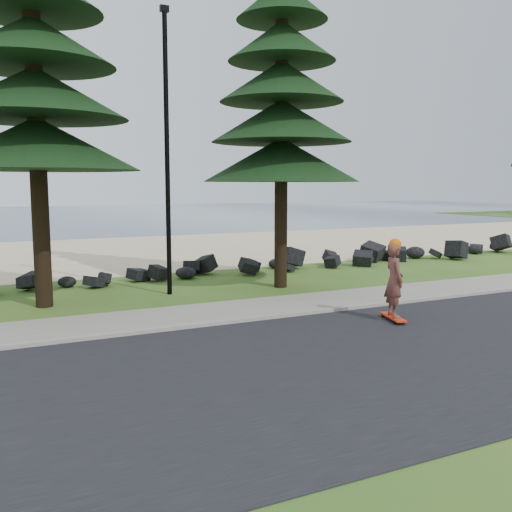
{
  "coord_description": "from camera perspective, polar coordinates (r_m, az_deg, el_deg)",
  "views": [
    {
      "loc": [
        -5.0,
        -12.74,
        3.19
      ],
      "look_at": [
        1.26,
        0.0,
        1.42
      ],
      "focal_mm": 40.0,
      "sensor_mm": 36.0,
      "label": 1
    }
  ],
  "objects": [
    {
      "name": "seawall_boulders",
      "position": [
        19.28,
        -10.78,
        -2.55
      ],
      "size": [
        60.0,
        2.4,
        1.1
      ],
      "primitive_type": null,
      "color": "black",
      "rests_on": "ground"
    },
    {
      "name": "ocean",
      "position": [
        64.02,
        -21.71,
        3.75
      ],
      "size": [
        160.0,
        58.0,
        0.01
      ],
      "primitive_type": "cube",
      "color": "#30435C",
      "rests_on": "ground"
    },
    {
      "name": "beach_sand",
      "position": [
        27.88,
        -15.67,
        0.28
      ],
      "size": [
        160.0,
        15.0,
        0.01
      ],
      "primitive_type": "cube",
      "color": "tan",
      "rests_on": "ground"
    },
    {
      "name": "ground",
      "position": [
        14.05,
        -4.65,
        -6.04
      ],
      "size": [
        160.0,
        160.0,
        0.0
      ],
      "primitive_type": "plane",
      "color": "#2E5D1D",
      "rests_on": "ground"
    },
    {
      "name": "skateboarder",
      "position": [
        13.72,
        13.65,
        -2.37
      ],
      "size": [
        0.58,
        1.07,
        1.94
      ],
      "rotation": [
        0.0,
        0.0,
        1.29
      ],
      "color": "red",
      "rests_on": "ground"
    },
    {
      "name": "pine_right",
      "position": [
        18.36,
        2.61,
        22.35
      ],
      "size": [
        4.8,
        4.8,
        12.72
      ],
      "color": "black",
      "rests_on": "ground"
    },
    {
      "name": "kerb",
      "position": [
        13.23,
        -3.21,
        -6.64
      ],
      "size": [
        160.0,
        0.2,
        0.1
      ],
      "primitive_type": "cube",
      "color": "gray",
      "rests_on": "ground"
    },
    {
      "name": "road",
      "position": [
        10.15,
        4.91,
        -11.18
      ],
      "size": [
        160.0,
        7.0,
        0.02
      ],
      "primitive_type": "cube",
      "color": "black",
      "rests_on": "ground"
    },
    {
      "name": "lamp_post",
      "position": [
        16.73,
        -8.89,
        10.25
      ],
      "size": [
        0.25,
        0.14,
        8.14
      ],
      "color": "black",
      "rests_on": "ground"
    },
    {
      "name": "sidewalk",
      "position": [
        14.23,
        -4.95,
        -5.72
      ],
      "size": [
        160.0,
        2.0,
        0.08
      ],
      "primitive_type": "cube",
      "color": "slate",
      "rests_on": "ground"
    }
  ]
}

